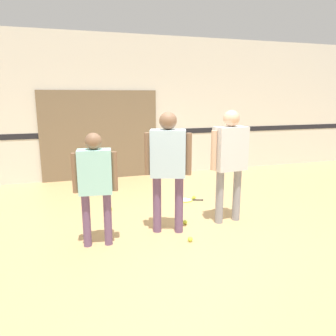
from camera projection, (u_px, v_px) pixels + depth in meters
ground_plane at (177, 230)px, 4.66m from camera, size 16.00×16.00×0.00m
wall_back at (129, 108)px, 7.49m from camera, size 16.00×0.07×3.20m
wall_panel at (100, 135)px, 7.36m from camera, size 2.59×0.05×1.99m
person_instructor at (168, 160)px, 4.39m from camera, size 0.60×0.40×1.67m
person_student_left at (95, 178)px, 4.00m from camera, size 0.54×0.27×1.44m
person_student_right at (230, 154)px, 4.77m from camera, size 0.63×0.30×1.67m
racket_spare_on_floor at (186, 200)px, 5.98m from camera, size 0.51×0.38×0.03m
tennis_ball_near_instructor at (190, 239)px, 4.29m from camera, size 0.07×0.07×0.07m
tennis_ball_by_spare_racket at (194, 197)px, 6.04m from camera, size 0.07×0.07×0.07m
tennis_ball_stray_left at (110, 209)px, 5.44m from camera, size 0.07×0.07×0.07m
tennis_ball_stray_right at (185, 222)px, 4.86m from camera, size 0.07×0.07×0.07m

